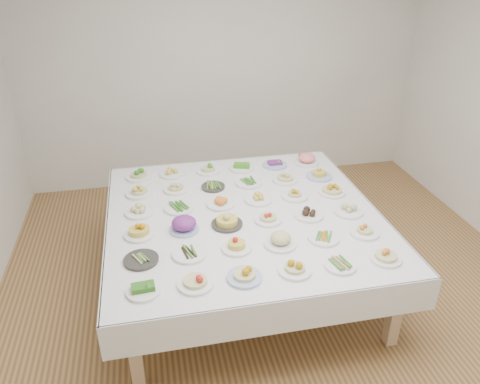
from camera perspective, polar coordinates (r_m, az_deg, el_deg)
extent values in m
plane|color=#A07142|center=(4.39, 4.29, -12.15)|extent=(5.00, 5.00, 0.00)
cube|color=silver|center=(5.97, -1.91, 14.14)|extent=(5.00, 0.02, 2.80)
cube|color=white|center=(4.09, 0.43, -2.94)|extent=(2.33, 2.33, 0.06)
cube|color=white|center=(5.15, -2.32, 2.51)|extent=(2.35, 0.02, 0.28)
cube|color=white|center=(3.25, 4.93, -14.97)|extent=(2.35, 0.01, 0.28)
cube|color=white|center=(4.51, 15.06, -2.48)|extent=(0.01, 2.35, 0.28)
cube|color=white|center=(4.10, -15.77, -5.87)|extent=(0.02, 2.35, 0.28)
cube|color=tan|center=(3.49, -12.73, -18.16)|extent=(0.09, 0.09, 0.69)
cube|color=tan|center=(3.89, 18.43, -13.35)|extent=(0.09, 0.09, 0.69)
cube|color=tan|center=(5.07, -12.95, -2.10)|extent=(0.09, 0.09, 0.69)
cube|color=tan|center=(5.35, 8.51, 0.04)|extent=(0.09, 0.09, 0.69)
cylinder|color=white|center=(3.28, -11.68, -11.75)|extent=(0.23, 0.23, 0.02)
cylinder|color=white|center=(3.28, -5.44, -11.12)|extent=(0.25, 0.25, 0.02)
cylinder|color=#4C66B2|center=(3.32, 0.55, -10.41)|extent=(0.25, 0.25, 0.02)
cylinder|color=white|center=(3.41, 6.68, -9.51)|extent=(0.24, 0.24, 0.02)
cylinder|color=white|center=(3.51, 12.10, -8.76)|extent=(0.23, 0.23, 0.02)
cylinder|color=white|center=(3.66, 17.30, -7.80)|extent=(0.23, 0.23, 0.02)
cylinder|color=#2F2C29|center=(3.56, -11.96, -8.14)|extent=(0.26, 0.26, 0.02)
cylinder|color=white|center=(3.57, -6.19, -7.52)|extent=(0.26, 0.26, 0.02)
cylinder|color=white|center=(3.61, -0.41, -6.87)|extent=(0.23, 0.23, 0.02)
cylinder|color=white|center=(3.67, 4.93, -6.34)|extent=(0.25, 0.25, 0.02)
cylinder|color=white|center=(3.78, 10.14, -5.60)|extent=(0.24, 0.24, 0.02)
cylinder|color=white|center=(3.92, 14.92, -4.85)|extent=(0.23, 0.23, 0.02)
cylinder|color=white|center=(3.86, -12.13, -5.09)|extent=(0.24, 0.24, 0.02)
cylinder|color=#4C66B2|center=(3.86, -6.80, -4.58)|extent=(0.24, 0.24, 0.02)
cylinder|color=#2F2C29|center=(3.90, -1.59, -3.98)|extent=(0.26, 0.26, 0.02)
cylinder|color=white|center=(3.96, 3.42, -3.45)|extent=(0.23, 0.23, 0.02)
cylinder|color=white|center=(4.07, 8.36, -2.84)|extent=(0.25, 0.25, 0.02)
cylinder|color=white|center=(4.18, 13.05, -2.41)|extent=(0.25, 0.25, 0.02)
cylinder|color=white|center=(4.16, -12.14, -2.47)|extent=(0.25, 0.25, 0.02)
cylinder|color=white|center=(4.17, -7.41, -1.97)|extent=(0.26, 0.26, 0.02)
cylinder|color=white|center=(4.19, -2.38, -1.53)|extent=(0.25, 0.25, 0.02)
cylinder|color=white|center=(4.26, 2.25, -1.02)|extent=(0.24, 0.24, 0.02)
cylinder|color=white|center=(4.35, 6.67, -0.53)|extent=(0.24, 0.24, 0.02)
cylinder|color=white|center=(4.48, 11.11, -0.06)|extent=(0.25, 0.25, 0.02)
cylinder|color=white|center=(4.47, -12.15, -0.19)|extent=(0.25, 0.25, 0.02)
cylinder|color=white|center=(4.48, -7.81, 0.27)|extent=(0.23, 0.23, 0.02)
cylinder|color=#2F2C29|center=(4.50, -3.29, 0.60)|extent=(0.22, 0.22, 0.02)
cylinder|color=white|center=(4.57, 1.08, 1.10)|extent=(0.26, 0.26, 0.02)
cylinder|color=white|center=(4.64, 5.52, 1.44)|extent=(0.24, 0.24, 0.02)
cylinder|color=#4C66B2|center=(4.76, 9.62, 1.86)|extent=(0.25, 0.25, 0.02)
cylinder|color=white|center=(4.79, -12.21, 1.77)|extent=(0.25, 0.25, 0.02)
cylinder|color=white|center=(4.79, -8.18, 2.15)|extent=(0.25, 0.25, 0.02)
cylinder|color=white|center=(4.82, -3.89, 2.52)|extent=(0.24, 0.24, 0.02)
cylinder|color=white|center=(4.87, 0.21, 2.88)|extent=(0.25, 0.25, 0.02)
cylinder|color=#4C66B2|center=(4.96, 4.27, 3.28)|extent=(0.25, 0.25, 0.02)
cylinder|color=white|center=(5.05, 8.11, 3.57)|extent=(0.26, 0.26, 0.02)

